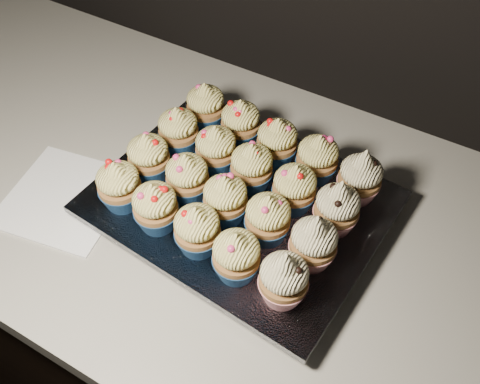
{
  "coord_description": "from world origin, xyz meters",
  "views": [
    {
      "loc": [
        0.4,
        1.26,
        1.54
      ],
      "look_at": [
        0.16,
        1.69,
        0.95
      ],
      "focal_mm": 40.0,
      "sensor_mm": 36.0,
      "label": 1
    }
  ],
  "objects": [
    {
      "name": "cabinet",
      "position": [
        0.0,
        1.7,
        0.43
      ],
      "size": [
        2.4,
        0.6,
        0.86
      ],
      "primitive_type": "cube",
      "color": "black",
      "rests_on": "ground"
    },
    {
      "name": "worktop",
      "position": [
        0.0,
        1.7,
        0.88
      ],
      "size": [
        2.44,
        0.64,
        0.04
      ],
      "primitive_type": "cube",
      "color": "beige",
      "rests_on": "cabinet"
    },
    {
      "name": "napkin",
      "position": [
        -0.09,
        1.58,
        0.9
      ],
      "size": [
        0.2,
        0.2,
        0.0
      ],
      "primitive_type": "cube",
      "rotation": [
        0.0,
        0.0,
        0.18
      ],
      "color": "white",
      "rests_on": "worktop"
    },
    {
      "name": "baking_tray",
      "position": [
        0.16,
        1.69,
        0.91
      ],
      "size": [
        0.4,
        0.32,
        0.02
      ],
      "primitive_type": "cube",
      "rotation": [
        0.0,
        0.0,
        -0.08
      ],
      "color": "black",
      "rests_on": "worktop"
    },
    {
      "name": "foil_lining",
      "position": [
        0.16,
        1.69,
        0.93
      ],
      "size": [
        0.43,
        0.35,
        0.01
      ],
      "primitive_type": "cube",
      "rotation": [
        0.0,
        0.0,
        -0.08
      ],
      "color": "silver",
      "rests_on": "baking_tray"
    },
    {
      "name": "cupcake_0",
      "position": [
        0.01,
        1.6,
        0.97
      ],
      "size": [
        0.06,
        0.06,
        0.08
      ],
      "color": "navy",
      "rests_on": "foil_lining"
    },
    {
      "name": "cupcake_1",
      "position": [
        0.08,
        1.59,
        0.97
      ],
      "size": [
        0.06,
        0.06,
        0.08
      ],
      "color": "navy",
      "rests_on": "foil_lining"
    },
    {
      "name": "cupcake_2",
      "position": [
        0.15,
        1.59,
        0.97
      ],
      "size": [
        0.06,
        0.06,
        0.08
      ],
      "color": "navy",
      "rests_on": "foil_lining"
    },
    {
      "name": "cupcake_3",
      "position": [
        0.21,
        1.58,
        0.97
      ],
      "size": [
        0.06,
        0.06,
        0.08
      ],
      "color": "navy",
      "rests_on": "foil_lining"
    },
    {
      "name": "cupcake_4",
      "position": [
        0.28,
        1.58,
        0.97
      ],
      "size": [
        0.06,
        0.06,
        0.1
      ],
      "color": "#AF1827",
      "rests_on": "foil_lining"
    },
    {
      "name": "cupcake_5",
      "position": [
        0.02,
        1.66,
        0.97
      ],
      "size": [
        0.06,
        0.06,
        0.08
      ],
      "color": "navy",
      "rests_on": "foil_lining"
    },
    {
      "name": "cupcake_6",
      "position": [
        0.09,
        1.66,
        0.97
      ],
      "size": [
        0.06,
        0.06,
        0.08
      ],
      "color": "navy",
      "rests_on": "foil_lining"
    },
    {
      "name": "cupcake_7",
      "position": [
        0.15,
        1.65,
        0.97
      ],
      "size": [
        0.06,
        0.06,
        0.08
      ],
      "color": "navy",
      "rests_on": "foil_lining"
    },
    {
      "name": "cupcake_8",
      "position": [
        0.22,
        1.65,
        0.97
      ],
      "size": [
        0.06,
        0.06,
        0.08
      ],
      "color": "navy",
      "rests_on": "foil_lining"
    },
    {
      "name": "cupcake_9",
      "position": [
        0.29,
        1.65,
        0.97
      ],
      "size": [
        0.06,
        0.06,
        0.1
      ],
      "color": "#AF1827",
      "rests_on": "foil_lining"
    },
    {
      "name": "cupcake_10",
      "position": [
        0.02,
        1.73,
        0.97
      ],
      "size": [
        0.06,
        0.06,
        0.08
      ],
      "color": "navy",
      "rests_on": "foil_lining"
    },
    {
      "name": "cupcake_11",
      "position": [
        0.09,
        1.73,
        0.97
      ],
      "size": [
        0.06,
        0.06,
        0.08
      ],
      "color": "navy",
      "rests_on": "foil_lining"
    },
    {
      "name": "cupcake_12",
      "position": [
        0.16,
        1.72,
        0.97
      ],
      "size": [
        0.06,
        0.06,
        0.08
      ],
      "color": "navy",
      "rests_on": "foil_lining"
    },
    {
      "name": "cupcake_13",
      "position": [
        0.23,
        1.72,
        0.97
      ],
      "size": [
        0.06,
        0.06,
        0.08
      ],
      "color": "navy",
      "rests_on": "foil_lining"
    },
    {
      "name": "cupcake_14",
      "position": [
        0.29,
        1.71,
        0.97
      ],
      "size": [
        0.06,
        0.06,
        0.1
      ],
      "color": "#AF1827",
      "rests_on": "foil_lining"
    },
    {
      "name": "cupcake_15",
      "position": [
        0.03,
        1.8,
        0.97
      ],
      "size": [
        0.06,
        0.06,
        0.08
      ],
      "color": "navy",
      "rests_on": "foil_lining"
    },
    {
      "name": "cupcake_16",
      "position": [
        0.1,
        1.8,
        0.97
      ],
      "size": [
        0.06,
        0.06,
        0.08
      ],
      "color": "navy",
      "rests_on": "foil_lining"
    },
    {
      "name": "cupcake_17",
      "position": [
        0.16,
        1.79,
        0.97
      ],
      "size": [
        0.06,
        0.06,
        0.08
      ],
      "color": "navy",
      "rests_on": "foil_lining"
    },
    {
      "name": "cupcake_18",
      "position": [
        0.23,
        1.79,
        0.97
      ],
      "size": [
        0.06,
        0.06,
        0.08
      ],
      "color": "navy",
      "rests_on": "foil_lining"
    },
    {
      "name": "cupcake_19",
      "position": [
        0.3,
        1.78,
        0.97
      ],
      "size": [
        0.06,
        0.06,
        0.1
      ],
      "color": "#AF1827",
      "rests_on": "foil_lining"
    }
  ]
}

